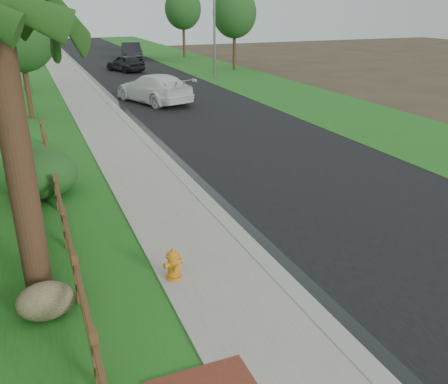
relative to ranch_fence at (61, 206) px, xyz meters
name	(u,v)px	position (x,y,z in m)	size (l,w,h in m)	color
ground	(318,345)	(3.60, -6.40, -0.62)	(120.00, 120.00, 0.00)	#372F1E
road	(134,72)	(8.20, 28.60, -0.61)	(8.00, 90.00, 0.02)	black
curb	(82,75)	(4.00, 28.60, -0.56)	(0.40, 90.00, 0.12)	#9A9A8C
wet_gutter	(87,75)	(4.35, 28.60, -0.60)	(0.50, 90.00, 0.00)	black
sidewalk	(66,76)	(2.70, 28.60, -0.57)	(2.20, 90.00, 0.10)	gray
grass_strip	(41,77)	(0.80, 28.60, -0.59)	(1.60, 90.00, 0.06)	#1C611B
verge_far	(211,68)	(15.10, 28.60, -0.60)	(6.00, 90.00, 0.04)	#1C611B
ranch_fence	(61,206)	(0.00, 0.00, 0.00)	(0.12, 16.92, 1.10)	#473017
fire_hydrant	(173,265)	(1.90, -3.56, -0.20)	(0.46, 0.37, 0.70)	orange
white_suv	(154,88)	(6.47, 15.33, 0.22)	(2.28, 5.62, 1.63)	white
dark_car_mid	(125,63)	(7.67, 29.39, 0.09)	(1.63, 4.06, 1.38)	black
dark_car_far	(131,51)	(10.17, 38.39, 0.24)	(1.76, 5.05, 1.67)	black
streetlight	(212,12)	(12.99, 22.63, 4.20)	(1.96, 0.48, 8.50)	slate
boulder	(46,301)	(-0.61, -3.79, -0.27)	(1.05, 0.79, 0.70)	brown
shrub_c	(42,170)	(-0.30, 2.96, 0.07)	(1.91, 1.91, 1.38)	#1D4A1A
shrub_d	(42,175)	(-0.30, 2.49, 0.08)	(2.04, 2.04, 1.39)	#1D4A1A
tree_near_left	(19,31)	(-0.30, 13.61, 3.57)	(3.44, 3.44, 6.09)	#3C2718
tree_mid_left	(14,1)	(-0.30, 22.50, 4.90)	(4.47, 4.47, 7.99)	#3C2718
tree_mid_right	(235,13)	(16.60, 26.83, 4.01)	(3.67, 3.67, 6.66)	#3C2718
tree_far_right	(183,9)	(15.80, 38.25, 4.23)	(3.76, 3.76, 6.93)	#3C2718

